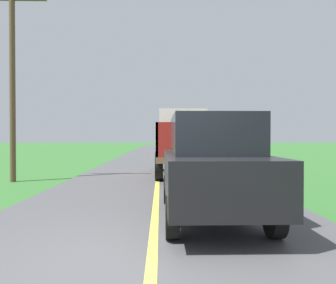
# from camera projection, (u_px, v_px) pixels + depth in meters

# --- Properties ---
(ground_plane) EXTENTS (200.00, 200.00, 0.00)m
(ground_plane) POSITION_uv_depth(u_px,v_px,m) (153.00, 258.00, 4.08)
(ground_plane) COLOR #336B2D
(road_surface) EXTENTS (6.40, 120.00, 0.08)m
(road_surface) POSITION_uv_depth(u_px,v_px,m) (153.00, 255.00, 4.08)
(road_surface) COLOR #4C4C4F
(road_surface) RESTS_ON ground
(centre_line) EXTENTS (0.14, 108.00, 0.01)m
(centre_line) POSITION_uv_depth(u_px,v_px,m) (153.00, 252.00, 4.08)
(centre_line) COLOR #E0D64C
(centre_line) RESTS_ON road_surface
(banana_truck_near) EXTENTS (2.38, 5.82, 2.80)m
(banana_truck_near) POSITION_uv_depth(u_px,v_px,m) (183.00, 140.00, 13.47)
(banana_truck_near) COLOR #2D2D30
(banana_truck_near) RESTS_ON road_surface
(utility_pole_roadside) EXTENTS (2.45, 0.20, 6.99)m
(utility_pole_roadside) POSITION_uv_depth(u_px,v_px,m) (12.00, 75.00, 11.15)
(utility_pole_roadside) COLOR brown
(utility_pole_roadside) RESTS_ON ground
(following_car) EXTENTS (1.74, 4.10, 1.92)m
(following_car) POSITION_uv_depth(u_px,v_px,m) (211.00, 165.00, 5.86)
(following_car) COLOR black
(following_car) RESTS_ON road_surface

